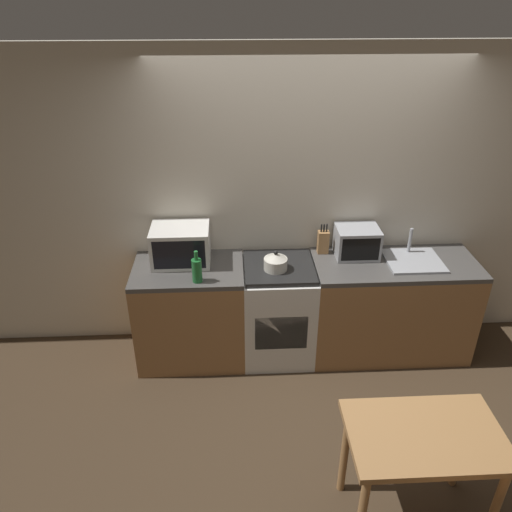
{
  "coord_description": "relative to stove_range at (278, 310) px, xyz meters",
  "views": [
    {
      "loc": [
        -0.61,
        -2.93,
        2.97
      ],
      "look_at": [
        -0.43,
        0.55,
        1.05
      ],
      "focal_mm": 35.0,
      "sensor_mm": 36.0,
      "label": 1
    }
  ],
  "objects": [
    {
      "name": "knife_block",
      "position": [
        0.4,
        0.21,
        0.56
      ],
      "size": [
        0.09,
        0.07,
        0.27
      ],
      "color": "#9E7042",
      "rests_on": "counter_right_run"
    },
    {
      "name": "counter_right_run",
      "position": [
        0.99,
        0.0,
        0.0
      ],
      "size": [
        1.38,
        0.62,
        0.9
      ],
      "color": "olive",
      "rests_on": "ground_plane"
    },
    {
      "name": "sink_basin",
      "position": [
        1.13,
        0.01,
        0.47
      ],
      "size": [
        0.46,
        0.42,
        0.24
      ],
      "color": "#999BA0",
      "rests_on": "counter_right_run"
    },
    {
      "name": "stove_range",
      "position": [
        0.0,
        0.0,
        0.0
      ],
      "size": [
        0.6,
        0.62,
        0.9
      ],
      "color": "silver",
      "rests_on": "ground_plane"
    },
    {
      "name": "bottle",
      "position": [
        -0.66,
        -0.21,
        0.56
      ],
      "size": [
        0.08,
        0.08,
        0.27
      ],
      "color": "#1E662D",
      "rests_on": "counter_left_run"
    },
    {
      "name": "dining_table",
      "position": [
        0.68,
        -1.66,
        0.18
      ],
      "size": [
        0.88,
        0.56,
        0.75
      ],
      "color": "#9E7042",
      "rests_on": "ground_plane"
    },
    {
      "name": "ground_plane",
      "position": [
        0.23,
        -0.64,
        -0.45
      ],
      "size": [
        16.0,
        16.0,
        0.0
      ],
      "primitive_type": "plane",
      "color": "#3D2D1E"
    },
    {
      "name": "toaster_oven",
      "position": [
        0.67,
        0.14,
        0.58
      ],
      "size": [
        0.36,
        0.29,
        0.26
      ],
      "color": "#999BA0",
      "rests_on": "counter_right_run"
    },
    {
      "name": "counter_left_run",
      "position": [
        -0.76,
        0.0,
        0.0
      ],
      "size": [
        0.91,
        0.62,
        0.9
      ],
      "color": "olive",
      "rests_on": "ground_plane"
    },
    {
      "name": "wall_back",
      "position": [
        0.23,
        0.34,
        0.85
      ],
      "size": [
        10.0,
        0.06,
        2.6
      ],
      "color": "beige",
      "rests_on": "ground_plane"
    },
    {
      "name": "kettle",
      "position": [
        -0.04,
        -0.06,
        0.52
      ],
      "size": [
        0.19,
        0.19,
        0.17
      ],
      "color": "beige",
      "rests_on": "stove_range"
    },
    {
      "name": "microwave",
      "position": [
        -0.81,
        0.11,
        0.61
      ],
      "size": [
        0.48,
        0.36,
        0.31
      ],
      "color": "silver",
      "rests_on": "counter_left_run"
    }
  ]
}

